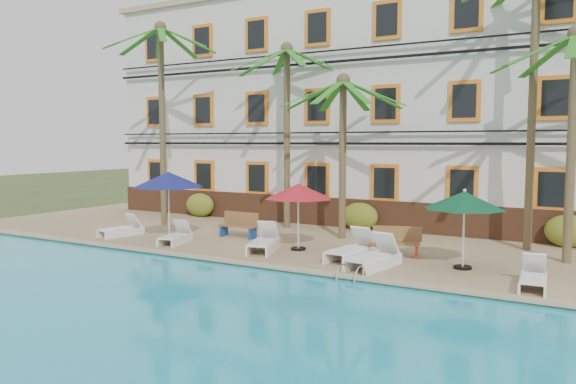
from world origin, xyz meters
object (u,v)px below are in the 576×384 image
Objects in this scene: bench_left at (239,225)px; pool_ladder at (351,279)px; lounger_e at (374,257)px; palm_e at (573,108)px; umbrella_red at (298,192)px; lounger_c at (264,242)px; palm_a at (162,95)px; umbrella_blue at (168,180)px; palm_d at (534,65)px; palm_c at (343,129)px; lounger_d at (352,250)px; umbrella_green at (464,201)px; palm_b at (287,108)px; lounger_f at (533,278)px; bench_right at (395,241)px; lounger_a at (122,229)px; lounger_b at (176,236)px.

pool_ladder is at bearing -31.62° from bench_left.
pool_ladder is at bearing -92.30° from lounger_e.
umbrella_red is (-7.74, -2.20, -2.56)m from palm_e.
lounger_c is 2.79× the size of pool_ladder.
umbrella_blue is at bearing -44.98° from palm_a.
palm_d is at bearing 30.36° from umbrella_red.
palm_c is 3.98× the size of bench_left.
palm_c is 5.26m from lounger_d.
umbrella_blue is 10.26m from umbrella_green.
palm_b is 4.36× the size of lounger_f.
lounger_c is (-1.18, -3.48, -3.67)m from palm_c.
lounger_d is at bearing -14.88° from umbrella_red.
lounger_d is at bearing -129.91° from bench_right.
lounger_a is at bearing 169.79° from pool_ladder.
palm_c is 6.55m from palm_d.
lounger_d reaches higher than lounger_b.
palm_d reaches higher than palm_e.
palm_c is at bearing 83.38° from umbrella_red.
palm_e reaches higher than lounger_a.
lounger_d is 1.39× the size of bench_left.
bench_left is (-3.07, 1.04, -1.44)m from umbrella_red.
lounger_e is at bearing -22.21° from umbrella_red.
palm_a is 8.19m from palm_c.
lounger_d is 1.33× the size of bench_right.
umbrella_red is at bearing 157.79° from lounger_e.
bench_left reaches higher than lounger_b.
palm_d is 8.34m from lounger_d.
lounger_f is at bearing -1.69° from lounger_e.
lounger_c is 0.98× the size of lounger_e.
lounger_d is at bearing -171.63° from umbrella_green.
palm_d is 7.22m from bench_right.
palm_b is 12.24m from lounger_f.
umbrella_blue is at bearing -171.58° from bench_right.
umbrella_blue is 1.19× the size of lounger_e.
bench_left is at bearing -173.87° from palm_e.
lounger_e is (8.08, -0.63, -1.85)m from umbrella_blue.
lounger_c is at bearing -174.11° from umbrella_green.
umbrella_blue is (-5.28, -3.38, -1.81)m from palm_c.
palm_c is at bearing 149.16° from lounger_f.
lounger_a is (-14.82, -3.10, -4.21)m from palm_e.
palm_b reaches higher than palm_e.
umbrella_blue is 8.31m from bench_right.
lounger_f is (12.20, -0.75, -1.90)m from umbrella_blue.
lounger_a is (-2.12, -0.26, -1.89)m from umbrella_blue.
palm_a is 4.87× the size of lounger_b.
palm_d is 4.50× the size of lounger_d.
palm_c is (3.05, -1.25, -0.91)m from palm_b.
lounger_b is 1.11× the size of bench_right.
bench_right is at bearing 89.44° from pool_ladder.
umbrella_green is 8.55m from bench_left.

